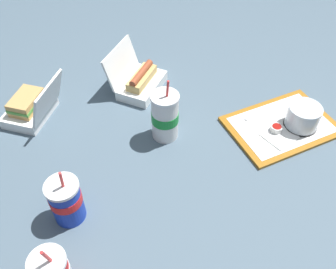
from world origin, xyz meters
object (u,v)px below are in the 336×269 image
(ketchup_cup, at_px, (276,129))
(plastic_fork, at_px, (256,113))
(clamshell_sandwich_left, at_px, (31,107))
(cake_container, at_px, (303,117))
(soda_cup_right, at_px, (165,116))
(food_tray, at_px, (281,126))
(clamshell_hotdog_front, at_px, (139,80))
(soda_cup_back, at_px, (66,200))

(ketchup_cup, distance_m, plastic_fork, 0.10)
(ketchup_cup, relative_size, clamshell_sandwich_left, 0.15)
(cake_container, relative_size, ketchup_cup, 2.90)
(ketchup_cup, height_order, clamshell_sandwich_left, clamshell_sandwich_left)
(ketchup_cup, bearing_deg, soda_cup_right, 155.86)
(food_tray, bearing_deg, clamshell_sandwich_left, 151.98)
(cake_container, bearing_deg, plastic_fork, 133.47)
(cake_container, height_order, plastic_fork, cake_container)
(cake_container, height_order, ketchup_cup, cake_container)
(clamshell_sandwich_left, xyz_separation_m, soda_cup_right, (0.40, -0.28, 0.05))
(plastic_fork, distance_m, clamshell_sandwich_left, 0.82)
(clamshell_hotdog_front, bearing_deg, clamshell_sandwich_left, 178.16)
(cake_container, xyz_separation_m, clamshell_sandwich_left, (-0.85, 0.45, -0.01))
(ketchup_cup, bearing_deg, plastic_fork, 96.89)
(ketchup_cup, xyz_separation_m, plastic_fork, (-0.01, 0.10, -0.01))
(food_tray, bearing_deg, soda_cup_right, 160.50)
(cake_container, distance_m, soda_cup_right, 0.48)
(clamshell_hotdog_front, relative_size, clamshell_sandwich_left, 1.03)
(ketchup_cup, height_order, soda_cup_right, soda_cup_right)
(cake_container, relative_size, plastic_fork, 1.05)
(plastic_fork, bearing_deg, soda_cup_right, 157.56)
(ketchup_cup, distance_m, soda_cup_right, 0.39)
(clamshell_hotdog_front, bearing_deg, food_tray, -47.08)
(clamshell_sandwich_left, bearing_deg, food_tray, -28.02)
(clamshell_sandwich_left, distance_m, soda_cup_right, 0.49)
(clamshell_hotdog_front, xyz_separation_m, soda_cup_right, (-0.01, -0.27, 0.05))
(food_tray, relative_size, cake_container, 3.22)
(plastic_fork, distance_m, clamshell_hotdog_front, 0.46)
(soda_cup_right, bearing_deg, ketchup_cup, -24.14)
(food_tray, relative_size, clamshell_hotdog_front, 1.41)
(soda_cup_right, bearing_deg, cake_container, -20.74)
(clamshell_hotdog_front, bearing_deg, cake_container, -45.27)
(clamshell_sandwich_left, bearing_deg, soda_cup_right, -35.21)
(soda_cup_right, height_order, soda_cup_back, soda_cup_right)
(ketchup_cup, distance_m, soda_cup_back, 0.74)
(food_tray, bearing_deg, clamshell_hotdog_front, 132.92)
(ketchup_cup, distance_m, clamshell_hotdog_front, 0.55)
(cake_container, bearing_deg, clamshell_sandwich_left, 151.92)
(plastic_fork, xyz_separation_m, soda_cup_back, (-0.72, -0.13, 0.06))
(ketchup_cup, height_order, soda_cup_back, soda_cup_back)
(soda_cup_back, bearing_deg, ketchup_cup, 1.99)
(plastic_fork, bearing_deg, clamshell_sandwich_left, 142.23)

